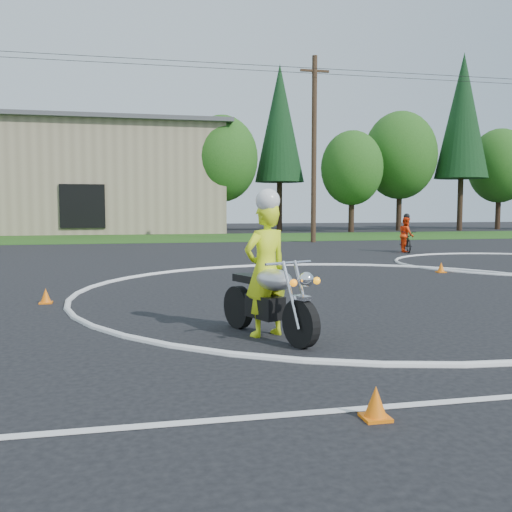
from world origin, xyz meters
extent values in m
plane|color=black|center=(0.00, 0.00, 0.00)|extent=(120.00, 120.00, 0.00)
cube|color=#1E4714|center=(0.00, 27.00, 0.01)|extent=(120.00, 10.00, 0.02)
torus|color=silver|center=(0.00, 3.00, 0.01)|extent=(12.12, 12.12, 0.12)
cube|color=silver|center=(-3.00, -4.00, 0.01)|extent=(8.00, 0.12, 0.01)
cylinder|color=black|center=(-2.54, -1.63, 0.33)|extent=(0.37, 0.66, 0.66)
cylinder|color=black|center=(-3.13, -0.20, 0.33)|extent=(0.37, 0.66, 0.66)
cube|color=black|center=(-2.86, -0.86, 0.44)|extent=(0.51, 0.68, 0.33)
ellipsoid|color=silver|center=(-2.77, -1.07, 0.86)|extent=(0.63, 0.80, 0.31)
cube|color=black|center=(-2.98, -0.56, 0.81)|extent=(0.52, 0.72, 0.11)
cylinder|color=silver|center=(-2.67, -1.58, 0.72)|extent=(0.19, 0.38, 0.89)
cylinder|color=#B8B9BF|center=(-2.49, -1.51, 0.72)|extent=(0.19, 0.38, 0.89)
cube|color=silver|center=(-2.53, -1.65, 0.68)|extent=(0.23, 0.28, 0.06)
cylinder|color=white|center=(-2.65, -1.37, 1.12)|extent=(0.73, 0.33, 0.04)
sphere|color=white|center=(-2.50, -1.73, 0.94)|extent=(0.20, 0.20, 0.20)
sphere|color=orange|center=(-2.69, -1.78, 0.90)|extent=(0.10, 0.10, 0.10)
sphere|color=orange|center=(-2.33, -1.63, 0.90)|extent=(0.10, 0.10, 0.10)
cylinder|color=silver|center=(-2.86, -0.39, 0.33)|extent=(0.42, 0.85, 0.09)
imported|color=#DCF619|center=(-2.84, -0.82, 0.97)|extent=(0.83, 0.70, 1.95)
sphere|color=silver|center=(-2.82, -0.86, 1.97)|extent=(0.35, 0.35, 0.35)
imported|color=black|center=(6.64, 13.37, 0.45)|extent=(1.00, 1.80, 0.90)
imported|color=#FF3C0D|center=(6.64, 13.37, 0.75)|extent=(0.73, 0.84, 1.50)
sphere|color=black|center=(6.64, 13.37, 1.52)|extent=(0.26, 0.26, 0.26)
cone|color=orange|center=(-6.40, 2.87, 0.15)|extent=(0.22, 0.22, 0.30)
cube|color=orange|center=(-6.40, 2.87, 0.01)|extent=(0.24, 0.24, 0.03)
cone|color=orange|center=(-2.64, -4.25, 0.15)|extent=(0.22, 0.22, 0.30)
cube|color=orange|center=(-2.64, -4.25, 0.01)|extent=(0.24, 0.24, 0.03)
cone|color=orange|center=(4.04, 6.11, 0.15)|extent=(0.22, 0.22, 0.30)
cube|color=orange|center=(4.04, 6.11, 0.01)|extent=(0.24, 0.24, 0.03)
cube|color=black|center=(-8.00, 31.90, 2.00)|extent=(3.00, 0.16, 3.00)
cylinder|color=#382619|center=(2.00, 34.00, 1.62)|extent=(0.44, 0.44, 3.24)
ellipsoid|color=#1E5116|center=(2.00, 34.00, 5.58)|extent=(5.40, 5.40, 6.48)
cylinder|color=#382619|center=(7.00, 36.00, 1.98)|extent=(0.44, 0.44, 3.96)
cone|color=black|center=(7.00, 36.00, 8.63)|extent=(3.96, 3.96, 9.35)
cylinder|color=#382619|center=(12.00, 33.00, 1.44)|extent=(0.44, 0.44, 2.88)
ellipsoid|color=#1E5116|center=(12.00, 33.00, 4.96)|extent=(4.80, 4.80, 5.76)
cylinder|color=#382619|center=(17.00, 35.00, 1.80)|extent=(0.44, 0.44, 3.60)
ellipsoid|color=#1E5116|center=(17.00, 35.00, 6.20)|extent=(6.00, 6.00, 7.20)
cylinder|color=#382619|center=(22.00, 34.00, 2.16)|extent=(0.44, 0.44, 4.32)
cone|color=black|center=(22.00, 34.00, 9.42)|extent=(4.32, 4.32, 10.20)
cylinder|color=#382619|center=(27.00, 36.00, 1.62)|extent=(0.44, 0.44, 3.24)
ellipsoid|color=#1E5116|center=(27.00, 36.00, 5.58)|extent=(5.40, 5.40, 6.48)
cylinder|color=#382619|center=(-2.00, 35.00, 1.44)|extent=(0.44, 0.44, 2.88)
ellipsoid|color=#1E5116|center=(-2.00, 35.00, 4.96)|extent=(4.80, 4.80, 5.76)
cylinder|color=#473321|center=(5.00, 21.00, 5.00)|extent=(0.28, 0.28, 10.00)
cube|color=#473321|center=(5.00, 21.00, 9.20)|extent=(1.60, 0.12, 0.12)
cylinder|color=black|center=(-5.00, 20.45, 9.20)|extent=(20.00, 0.02, 0.02)
cylinder|color=black|center=(-5.00, 21.55, 9.20)|extent=(20.00, 0.02, 0.02)
cylinder|color=black|center=(15.00, 20.45, 9.20)|extent=(20.00, 0.02, 0.02)
cylinder|color=black|center=(15.00, 21.55, 9.20)|extent=(20.00, 0.02, 0.02)
camera|label=1|loc=(-4.73, -8.83, 1.87)|focal=40.00mm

